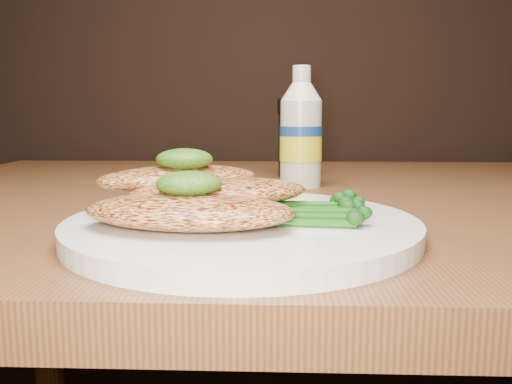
{
  "coord_description": "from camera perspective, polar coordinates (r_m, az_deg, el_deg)",
  "views": [
    {
      "loc": [
        -0.07,
        0.37,
        0.86
      ],
      "look_at": [
        -0.08,
        0.81,
        0.79
      ],
      "focal_mm": 37.35,
      "sensor_mm": 36.0,
      "label": 1
    }
  ],
  "objects": [
    {
      "name": "plate",
      "position": [
        0.45,
        -1.48,
        -3.8
      ],
      "size": [
        0.3,
        0.3,
        0.02
      ],
      "primitive_type": "cylinder",
      "color": "white",
      "rests_on": "dining_table"
    },
    {
      "name": "chicken_front",
      "position": [
        0.42,
        -7.18,
        -2.05
      ],
      "size": [
        0.18,
        0.11,
        0.03
      ],
      "primitive_type": "ellipsoid",
      "rotation": [
        0.0,
        0.0,
        -0.11
      ],
      "color": "#D38D43",
      "rests_on": "plate"
    },
    {
      "name": "chicken_mid",
      "position": [
        0.46,
        -3.87,
        -0.03
      ],
      "size": [
        0.17,
        0.12,
        0.02
      ],
      "primitive_type": "ellipsoid",
      "rotation": [
        0.0,
        0.0,
        0.33
      ],
      "color": "#D38D43",
      "rests_on": "plate"
    },
    {
      "name": "chicken_back",
      "position": [
        0.5,
        -8.26,
        1.47
      ],
      "size": [
        0.17,
        0.13,
        0.02
      ],
      "primitive_type": "ellipsoid",
      "rotation": [
        0.0,
        0.0,
        0.44
      ],
      "color": "#D38D43",
      "rests_on": "plate"
    },
    {
      "name": "pesto_front",
      "position": [
        0.43,
        -7.18,
        0.91
      ],
      "size": [
        0.06,
        0.06,
        0.02
      ],
      "primitive_type": "ellipsoid",
      "rotation": [
        0.0,
        0.0,
        0.15
      ],
      "color": "black",
      "rests_on": "chicken_front"
    },
    {
      "name": "pesto_back",
      "position": [
        0.49,
        -7.67,
        3.51
      ],
      "size": [
        0.05,
        0.05,
        0.02
      ],
      "primitive_type": "ellipsoid",
      "rotation": [
        0.0,
        0.0,
        0.05
      ],
      "color": "black",
      "rests_on": "chicken_back"
    },
    {
      "name": "broccolini_bundle",
      "position": [
        0.46,
        4.06,
        -1.36
      ],
      "size": [
        0.17,
        0.14,
        0.02
      ],
      "primitive_type": null,
      "rotation": [
        0.0,
        0.0,
        -0.23
      ],
      "color": "#1A5913",
      "rests_on": "plate"
    },
    {
      "name": "mayo_bottle",
      "position": [
        0.74,
        4.84,
        6.96
      ],
      "size": [
        0.07,
        0.07,
        0.16
      ],
      "primitive_type": null,
      "rotation": [
        0.0,
        0.0,
        0.28
      ],
      "color": "beige",
      "rests_on": "dining_table"
    },
    {
      "name": "pepper_grinder",
      "position": [
        0.84,
        4.0,
        5.76
      ],
      "size": [
        0.07,
        0.07,
        0.12
      ],
      "primitive_type": null,
      "rotation": [
        0.0,
        0.0,
        0.39
      ],
      "color": "black",
      "rests_on": "dining_table"
    }
  ]
}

